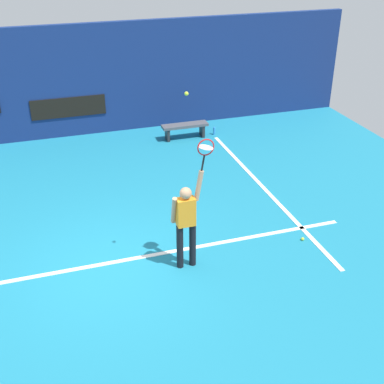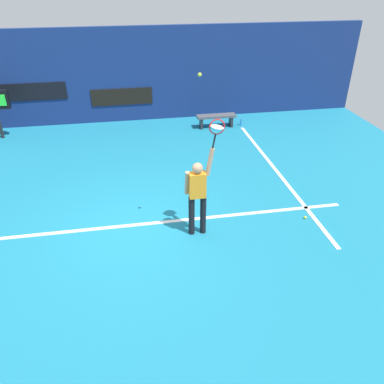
# 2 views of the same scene
# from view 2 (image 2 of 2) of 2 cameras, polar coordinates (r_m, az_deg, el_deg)

# --- Properties ---
(ground_plane) EXTENTS (18.00, 18.00, 0.00)m
(ground_plane) POSITION_cam_2_polar(r_m,az_deg,el_deg) (8.72, -8.83, -5.31)
(ground_plane) COLOR teal
(back_wall) EXTENTS (18.00, 0.20, 3.30)m
(back_wall) POSITION_cam_2_polar(r_m,az_deg,el_deg) (14.61, -10.60, 16.52)
(back_wall) COLOR navy
(back_wall) RESTS_ON ground_plane
(sponsor_banner_center) EXTENTS (2.20, 0.03, 0.60)m
(sponsor_banner_center) POSITION_cam_2_polar(r_m,az_deg,el_deg) (14.68, -10.32, 13.67)
(sponsor_banner_center) COLOR black
(sponsor_banner_portside) EXTENTS (2.20, 0.03, 0.60)m
(sponsor_banner_portside) POSITION_cam_2_polar(r_m,az_deg,el_deg) (14.91, -22.34, 13.53)
(sponsor_banner_portside) COLOR black
(court_baseline) EXTENTS (10.00, 0.10, 0.01)m
(court_baseline) POSITION_cam_2_polar(r_m,az_deg,el_deg) (8.81, -8.86, -4.88)
(court_baseline) COLOR white
(court_baseline) RESTS_ON ground_plane
(court_sideline) EXTENTS (0.10, 7.00, 0.01)m
(court_sideline) POSITION_cam_2_polar(r_m,az_deg,el_deg) (11.18, 12.50, 2.90)
(court_sideline) COLOR white
(court_sideline) RESTS_ON ground_plane
(tennis_player) EXTENTS (0.59, 0.31, 1.99)m
(tennis_player) POSITION_cam_2_polar(r_m,az_deg,el_deg) (7.94, 0.81, -0.10)
(tennis_player) COLOR black
(tennis_player) RESTS_ON ground_plane
(tennis_racket) EXTENTS (0.36, 0.27, 0.62)m
(tennis_racket) POSITION_cam_2_polar(r_m,az_deg,el_deg) (7.40, 3.67, 9.34)
(tennis_racket) COLOR black
(tennis_ball) EXTENTS (0.07, 0.07, 0.07)m
(tennis_ball) POSITION_cam_2_polar(r_m,az_deg,el_deg) (7.04, 1.14, 16.96)
(tennis_ball) COLOR #CCE033
(court_bench) EXTENTS (1.40, 0.36, 0.45)m
(court_bench) POSITION_cam_2_polar(r_m,az_deg,el_deg) (14.08, 3.60, 10.87)
(court_bench) COLOR #4C4C51
(court_bench) RESTS_ON ground_plane
(water_bottle) EXTENTS (0.07, 0.07, 0.24)m
(water_bottle) POSITION_cam_2_polar(r_m,az_deg,el_deg) (14.40, 7.29, 10.21)
(water_bottle) COLOR #338CD8
(water_bottle) RESTS_ON ground_plane
(spare_ball) EXTENTS (0.07, 0.07, 0.07)m
(spare_ball) POSITION_cam_2_polar(r_m,az_deg,el_deg) (9.28, 16.39, -3.62)
(spare_ball) COLOR #CCE033
(spare_ball) RESTS_ON ground_plane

